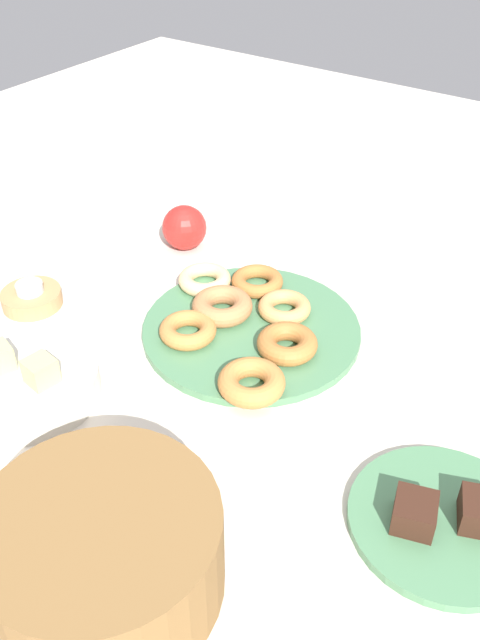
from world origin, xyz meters
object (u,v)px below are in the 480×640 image
(basket, at_px, (102,552))
(tealight, at_px, (29,288))
(donut_plate, at_px, (251,329))
(donut_1, at_px, (188,330))
(donut_0, at_px, (223,306))
(donut_5, at_px, (287,344))
(brownie_far, at_px, (415,513))
(fruit_bowl, at_px, (29,384))
(donut_4, at_px, (252,382))
(candle_holder, at_px, (32,298))
(donut_2, at_px, (284,307))
(donut_3, at_px, (257,281))
(donut_6, at_px, (205,280))
(melon_chunk_left, at_px, (40,371))
(cake_plate, at_px, (444,521))
(apple, at_px, (184,228))

(basket, bearing_deg, tealight, -33.18)
(donut_plate, xyz_separation_m, donut_1, (0.06, 0.08, 0.02))
(donut_0, distance_m, donut_5, 0.13)
(donut_5, bearing_deg, donut_0, -9.34)
(brownie_far, relative_size, fruit_bowl, 0.25)
(donut_4, xyz_separation_m, candle_holder, (0.41, 0.02, -0.01))
(brownie_far, xyz_separation_m, candle_holder, (0.68, -0.05, -0.02))
(donut_5, distance_m, tealight, 0.42)
(donut_plate, bearing_deg, candle_holder, 23.37)
(donut_plate, xyz_separation_m, donut_2, (-0.02, -0.06, 0.02))
(donut_5, distance_m, basket, 0.42)
(donut_2, bearing_deg, fruit_bowl, 61.03)
(donut_plate, relative_size, donut_3, 3.93)
(donut_0, xyz_separation_m, donut_6, (0.07, -0.05, -0.00))
(donut_4, height_order, fruit_bowl, fruit_bowl)
(candle_holder, relative_size, melon_chunk_left, 2.64)
(donut_5, bearing_deg, donut_2, -55.41)
(donut_2, xyz_separation_m, basket, (-0.09, 0.49, 0.03))
(donut_2, height_order, donut_3, same)
(tealight, bearing_deg, candle_holder, 0.00)
(cake_plate, xyz_separation_m, candle_holder, (0.70, -0.02, 0.01))
(donut_1, bearing_deg, donut_plate, -129.53)
(donut_0, xyz_separation_m, donut_3, (-0.00, -0.09, -0.00))
(donut_4, xyz_separation_m, fruit_bowl, (0.25, 0.17, -0.01))
(candle_holder, height_order, melon_chunk_left, melon_chunk_left)
(apple, bearing_deg, donut_0, 143.34)
(donut_6, xyz_separation_m, cake_plate, (-0.50, 0.21, -0.02))
(cake_plate, relative_size, apple, 2.68)
(donut_0, bearing_deg, donut_4, 138.58)
(apple, bearing_deg, cake_plate, 153.50)
(donut_1, distance_m, donut_2, 0.16)
(donut_1, height_order, brownie_far, brownie_far)
(donut_5, xyz_separation_m, donut_6, (0.20, -0.07, -0.00))
(donut_3, xyz_separation_m, tealight, (0.28, 0.24, 0.01))
(donut_1, bearing_deg, donut_2, -123.09)
(donut_2, relative_size, basket, 0.34)
(donut_0, bearing_deg, fruit_bowl, 68.78)
(donut_2, bearing_deg, brownie_far, 142.42)
(apple, bearing_deg, melon_chunk_left, 104.15)
(donut_2, relative_size, donut_4, 0.89)
(candle_holder, distance_m, fruit_bowl, 0.22)
(donut_plate, relative_size, donut_0, 3.52)
(donut_3, distance_m, donut_4, 0.25)
(donut_3, relative_size, fruit_bowl, 0.44)
(donut_6, relative_size, fruit_bowl, 0.45)
(donut_0, xyz_separation_m, donut_4, (-0.13, 0.12, -0.00))
(donut_1, xyz_separation_m, donut_6, (0.06, -0.12, -0.00))
(donut_3, height_order, donut_4, donut_4)
(donut_3, xyz_separation_m, cake_plate, (-0.43, 0.26, -0.02))
(donut_4, xyz_separation_m, brownie_far, (-0.27, 0.07, 0.00))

